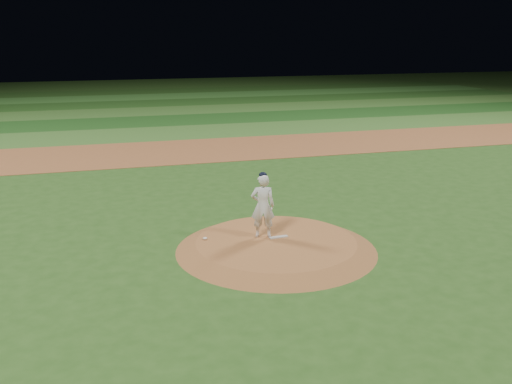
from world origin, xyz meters
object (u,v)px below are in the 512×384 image
pitching_rubber (279,237)px  rosin_bag (205,238)px  pitchers_mound (276,245)px  pitcher_on_mound (263,205)px

pitching_rubber → rosin_bag: 2.04m
pitchers_mound → pitching_rubber: 0.31m
pitchers_mound → pitching_rubber: bearing=58.3°
pitching_rubber → pitcher_on_mound: pitcher_on_mound is taller
pitchers_mound → pitcher_on_mound: (-0.26, 0.42, 1.04)m
pitching_rubber → pitcher_on_mound: bearing=151.3°
pitchers_mound → rosin_bag: rosin_bag is taller
pitchers_mound → rosin_bag: (-1.85, 0.65, 0.16)m
pitching_rubber → rosin_bag: rosin_bag is taller
pitchers_mound → rosin_bag: 1.97m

